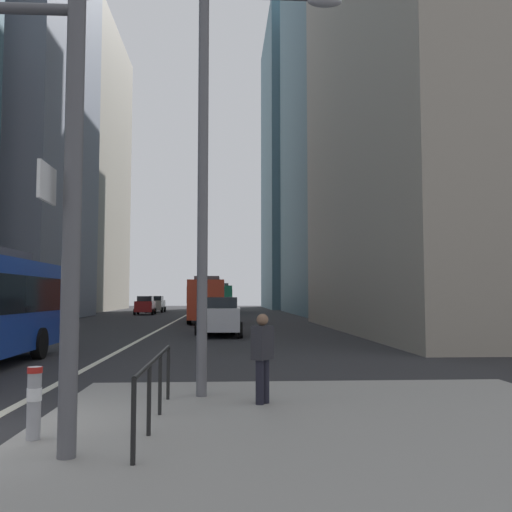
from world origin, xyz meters
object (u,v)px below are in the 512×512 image
car_receding_far (217,315)px  bollard_right (34,399)px  car_oncoming_mid (145,305)px  car_receding_near (222,316)px  city_bus_red_receding (208,298)px  car_oncoming_far (156,304)px  city_bus_red_distant (220,297)px  pedestrian_waiting (262,354)px  street_lamp_post (203,128)px

car_receding_far → bollard_right: car_receding_far is taller
car_oncoming_mid → car_receding_near: same height
car_oncoming_mid → car_receding_far: same height
city_bus_red_receding → car_receding_near: (1.13, -15.02, -0.85)m
car_oncoming_far → bollard_right: car_oncoming_far is taller
city_bus_red_distant → pedestrian_waiting: bearing=-88.9°
city_bus_red_receding → bollard_right: (-1.29, -35.34, -1.16)m
city_bus_red_distant → street_lamp_post: 56.31m
city_bus_red_distant → car_oncoming_far: (-7.71, 0.37, -0.85)m
car_receding_far → bollard_right: bearing=-95.4°
pedestrian_waiting → bollard_right: bearing=-144.9°
city_bus_red_receding → city_bus_red_distant: size_ratio=0.92×
pedestrian_waiting → city_bus_red_receding: bearing=93.3°
car_receding_near → pedestrian_waiting: (0.75, -18.09, 0.02)m
city_bus_red_receding → street_lamp_post: bearing=-88.6°
car_receding_far → city_bus_red_receding: bearing=93.6°
city_bus_red_distant → car_receding_far: size_ratio=2.74×
car_receding_near → city_bus_red_receding: bearing=94.3°
street_lamp_post → bollard_right: 5.89m
car_receding_near → car_receding_far: same height
street_lamp_post → bollard_right: street_lamp_post is taller
city_bus_red_distant → car_oncoming_mid: size_ratio=2.76×
city_bus_red_distant → car_receding_near: city_bus_red_distant is taller
car_receding_near → pedestrian_waiting: size_ratio=2.72×
car_receding_near → car_oncoming_far: 40.09m
street_lamp_post → pedestrian_waiting: bearing=-35.8°
car_oncoming_mid → pedestrian_waiting: size_ratio=2.74×
bollard_right → city_bus_red_distant: bearing=88.0°
city_bus_red_distant → car_receding_near: size_ratio=2.78×
city_bus_red_receding → car_oncoming_far: 25.24m
car_receding_near → car_oncoming_mid: bearing=104.6°
car_oncoming_far → pedestrian_waiting: (8.78, -57.37, 0.02)m
car_receding_far → car_oncoming_far: same height
car_oncoming_mid → car_receding_near: (8.16, -31.27, -0.00)m
car_receding_near → car_receding_far: (-0.31, 2.09, 0.00)m
city_bus_red_receding → bollard_right: 35.38m
city_bus_red_distant → bollard_right: (-2.11, -59.23, -1.16)m
car_receding_near → bollard_right: bearing=-96.8°
city_bus_red_distant → car_oncoming_far: size_ratio=2.80×
car_receding_far → pedestrian_waiting: car_receding_far is taller
street_lamp_post → bollard_right: size_ratio=8.48×
car_oncoming_mid → pedestrian_waiting: bearing=-79.8°
car_oncoming_mid → street_lamp_post: street_lamp_post is taller
bollard_right → pedestrian_waiting: size_ratio=0.60×
city_bus_red_distant → car_receding_far: (0.00, -36.82, -0.85)m
car_oncoming_mid → bollard_right: (5.74, -51.59, -0.32)m
city_bus_red_receding → street_lamp_post: street_lamp_post is taller
car_oncoming_mid → city_bus_red_distant: bearing=44.2°
car_receding_near → bollard_right: size_ratio=4.50×
car_oncoming_mid → street_lamp_post: size_ratio=0.54×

